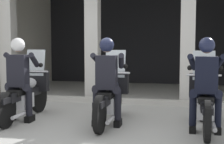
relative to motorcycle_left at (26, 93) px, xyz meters
The scene contains 9 objects.
ground_plane 3.52m from the motorcycle_left, 60.87° to the left, with size 80.00×80.00×0.00m, color #999993.
station_building 5.20m from the motorcycle_left, 67.60° to the left, with size 8.37×4.33×3.28m.
kerb_strip 2.76m from the motorcycle_left, 45.93° to the left, with size 7.87×0.24×0.12m, color #B7B5AD.
motorcycle_left is the anchor object (origin of this frame).
police_officer_left 0.52m from the motorcycle_left, 90.26° to the right, with size 0.63×0.61×1.58m.
motorcycle_center 1.70m from the motorcycle_left, ahead, with size 0.62×2.04×1.35m.
police_officer_center 1.77m from the motorcycle_left, ahead, with size 0.63×0.61×1.58m.
motorcycle_right 3.40m from the motorcycle_left, ahead, with size 0.62×2.04×1.35m.
police_officer_right 3.44m from the motorcycle_left, ahead, with size 0.63×0.61×1.58m.
Camera 1 is at (1.36, -6.13, 1.51)m, focal length 54.16 mm.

